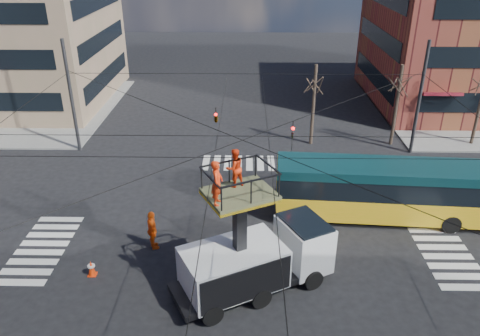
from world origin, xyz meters
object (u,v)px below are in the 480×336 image
city_bus (383,190)px  worker_ground (152,230)px  flagger (323,236)px  traffic_cone (91,268)px  utility_truck (257,247)px

city_bus → worker_ground: city_bus is taller
flagger → city_bus: bearing=114.6°
worker_ground → flagger: bearing=-113.1°
city_bus → worker_ground: 12.35m
traffic_cone → flagger: bearing=11.2°
city_bus → utility_truck: bearing=-135.4°
utility_truck → city_bus: 9.07m
traffic_cone → worker_ground: 3.31m
utility_truck → flagger: bearing=13.3°
utility_truck → worker_ground: bearing=123.7°
city_bus → worker_ground: size_ratio=5.62×
flagger → utility_truck: bearing=-65.4°
traffic_cone → worker_ground: size_ratio=0.38×
utility_truck → flagger: (3.30, 2.82, -1.32)m
utility_truck → traffic_cone: utility_truck is taller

